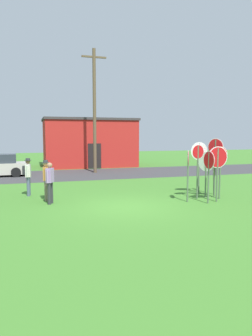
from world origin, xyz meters
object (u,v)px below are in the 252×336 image
(stop_sign_leaning_right, at_px, (198,163))
(stop_sign_leaning_left, at_px, (215,157))
(stop_sign_rear_left, at_px, (199,158))
(stop_sign_rear_right, at_px, (188,167))
(stop_sign_center_cluster, at_px, (209,168))
(person_with_sunhat, at_px, (28,174))
(stop_sign_nearest, at_px, (214,159))
(utility_pole, at_px, (95,109))
(stop_sign_far_back, at_px, (218,164))
(stop_sign_tallest, at_px, (220,164))
(stop_sign_low_front, at_px, (206,167))
(person_near_signs, at_px, (46,178))
(person_holding_notes, at_px, (50,181))

(stop_sign_leaning_right, relative_size, stop_sign_leaning_left, 0.90)
(stop_sign_leaning_right, height_order, stop_sign_rear_left, stop_sign_rear_left)
(stop_sign_leaning_left, bearing_deg, stop_sign_leaning_right, -168.78)
(stop_sign_rear_right, xyz_separation_m, stop_sign_center_cluster, (0.65, -0.53, 0.01))
(stop_sign_leaning_right, relative_size, person_with_sunhat, 1.37)
(stop_sign_leaning_right, bearing_deg, stop_sign_nearest, 29.05)
(utility_pole, height_order, stop_sign_far_back, utility_pole)
(stop_sign_leaning_right, height_order, stop_sign_nearest, stop_sign_nearest)
(stop_sign_leaning_left, bearing_deg, stop_sign_tallest, -96.64)
(stop_sign_center_cluster, bearing_deg, stop_sign_rear_right, 140.70)
(stop_sign_far_back, relative_size, stop_sign_rear_right, 1.07)
(stop_sign_low_front, xyz_separation_m, person_near_signs, (-6.88, 1.35, -0.40))
(stop_sign_leaning_right, xyz_separation_m, stop_sign_tallest, (0.93, -0.29, -0.06))
(stop_sign_low_front, bearing_deg, stop_sign_tallest, -48.15)
(stop_sign_low_front, height_order, person_near_signs, stop_sign_low_front)
(stop_sign_nearest, bearing_deg, stop_sign_tallest, -107.81)
(stop_sign_far_back, xyz_separation_m, stop_sign_rear_left, (0.19, 1.83, 0.10))
(stop_sign_low_front, relative_size, stop_sign_nearest, 0.83)
(person_holding_notes, relative_size, person_with_sunhat, 0.97)
(utility_pole, bearing_deg, stop_sign_rear_left, -72.61)
(stop_sign_center_cluster, xyz_separation_m, person_near_signs, (-6.30, 2.51, -0.48))
(stop_sign_far_back, distance_m, person_near_signs, 7.24)
(stop_sign_rear_right, height_order, person_with_sunhat, stop_sign_rear_right)
(stop_sign_rear_left, relative_size, stop_sign_center_cluster, 1.15)
(stop_sign_center_cluster, height_order, stop_sign_nearest, stop_sign_nearest)
(stop_sign_low_front, height_order, stop_sign_leaning_right, stop_sign_leaning_right)
(stop_sign_leaning_right, height_order, person_with_sunhat, stop_sign_leaning_right)
(utility_pole, relative_size, stop_sign_tallest, 3.93)
(stop_sign_far_back, bearing_deg, person_with_sunhat, 154.12)
(stop_sign_low_front, relative_size, person_near_signs, 1.17)
(stop_sign_far_back, height_order, stop_sign_tallest, stop_sign_far_back)
(utility_pole, distance_m, stop_sign_rear_left, 10.63)
(stop_sign_leaning_right, bearing_deg, stop_sign_tallest, -17.32)
(stop_sign_rear_right, relative_size, person_holding_notes, 1.28)
(utility_pole, xyz_separation_m, stop_sign_leaning_left, (3.38, -10.59, -2.87))
(utility_pole, xyz_separation_m, stop_sign_tallest, (3.32, -11.07, -3.16))
(stop_sign_low_front, distance_m, person_with_sunhat, 8.11)
(stop_sign_leaning_right, distance_m, stop_sign_center_cluster, 0.99)
(stop_sign_far_back, height_order, person_holding_notes, stop_sign_far_back)
(stop_sign_rear_left, relative_size, stop_sign_tallest, 1.08)
(person_near_signs, bearing_deg, stop_sign_rear_right, -19.31)
(stop_sign_far_back, distance_m, stop_sign_leaning_left, 1.13)
(utility_pole, xyz_separation_m, stop_sign_leaning_right, (2.39, -10.78, -3.10))
(person_near_signs, bearing_deg, stop_sign_nearest, -6.22)
(utility_pole, xyz_separation_m, stop_sign_rear_left, (3.05, -9.74, -2.97))
(utility_pole, bearing_deg, stop_sign_tallest, -73.29)
(utility_pole, relative_size, stop_sign_leaning_right, 3.77)
(stop_sign_far_back, height_order, stop_sign_nearest, stop_sign_nearest)
(utility_pole, distance_m, stop_sign_nearest, 11.14)
(person_holding_notes, distance_m, person_near_signs, 0.71)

